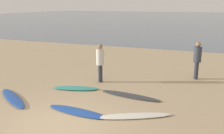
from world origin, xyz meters
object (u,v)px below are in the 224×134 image
(person_0, at_px, (197,57))
(surfboard_0, at_px, (13,98))
(surfboard_2, at_px, (77,112))
(surfboard_3, at_px, (130,96))
(surfboard_1, at_px, (76,88))
(surfboard_4, at_px, (133,116))
(person_1, at_px, (100,60))

(person_0, bearing_deg, surfboard_0, -125.13)
(surfboard_0, height_order, surfboard_2, surfboard_0)
(surfboard_0, relative_size, surfboard_3, 1.00)
(surfboard_1, distance_m, surfboard_3, 2.45)
(surfboard_3, xyz_separation_m, person_0, (2.29, 3.43, 1.05))
(surfboard_0, distance_m, surfboard_1, 2.54)
(surfboard_1, relative_size, surfboard_4, 0.77)
(surfboard_2, relative_size, person_0, 1.27)
(surfboard_2, relative_size, surfboard_4, 0.91)
(surfboard_4, relative_size, person_0, 1.40)
(surfboard_2, xyz_separation_m, surfboard_3, (1.22, 2.10, -0.00))
(surfboard_0, distance_m, surfboard_2, 2.95)
(surfboard_2, bearing_deg, surfboard_4, 16.96)
(surfboard_2, distance_m, surfboard_4, 1.89)
(surfboard_4, distance_m, person_0, 5.54)
(person_1, bearing_deg, surfboard_4, -169.40)
(surfboard_1, bearing_deg, surfboard_0, -146.96)
(surfboard_0, height_order, surfboard_1, surfboard_1)
(surfboard_4, height_order, person_0, person_0)
(surfboard_0, relative_size, surfboard_4, 0.99)
(surfboard_1, height_order, surfboard_2, surfboard_1)
(surfboard_4, bearing_deg, surfboard_2, 164.00)
(surfboard_2, xyz_separation_m, surfboard_4, (1.86, 0.35, 0.00))
(surfboard_1, xyz_separation_m, surfboard_4, (3.09, -1.73, -0.01))
(surfboard_0, relative_size, surfboard_2, 1.09)
(surfboard_2, height_order, surfboard_4, surfboard_4)
(person_0, distance_m, person_1, 4.67)
(surfboard_2, xyz_separation_m, person_0, (3.51, 5.54, 1.04))
(surfboard_3, distance_m, person_0, 4.26)
(person_0, bearing_deg, surfboard_2, -107.12)
(surfboard_2, bearing_deg, surfboard_1, 126.95)
(surfboard_2, relative_size, person_1, 1.29)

